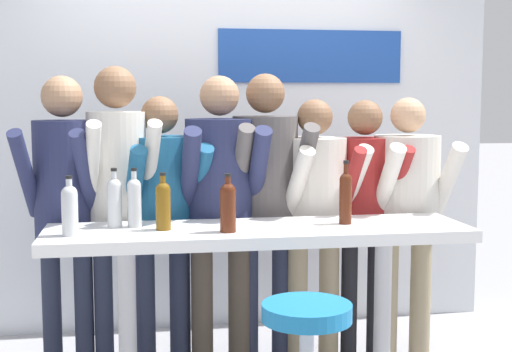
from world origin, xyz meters
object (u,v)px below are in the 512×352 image
person_center (220,193)px  person_far_left (64,194)px  wine_bottle_5 (134,200)px  wine_bottle_3 (163,203)px  wine_bottle_4 (70,208)px  person_rightmost (407,202)px  person_far_right (364,200)px  person_left (118,186)px  wine_bottle_0 (346,196)px  person_right (315,204)px  wine_bottle_1 (228,205)px  wine_bottle_2 (114,200)px  person_center_left (161,206)px  person_center_right (266,189)px  tasting_table (259,258)px

person_center → person_far_left: bearing=178.0°
wine_bottle_5 → wine_bottle_3: bearing=-34.7°
wine_bottle_4 → wine_bottle_5: wine_bottle_5 is taller
person_far_left → person_rightmost: person_far_left is taller
person_far_right → wine_bottle_5: 1.41m
person_left → wine_bottle_5: 0.38m
person_far_right → wine_bottle_0: (-0.27, -0.51, 0.10)m
person_far_left → person_far_right: size_ratio=1.08×
person_right → wine_bottle_5: person_right is taller
person_center → wine_bottle_1: bearing=-94.9°
wine_bottle_0 → wine_bottle_5: wine_bottle_0 is taller
person_left → person_far_right: person_left is taller
person_far_left → wine_bottle_1: 1.01m
person_far_right → person_rightmost: (0.25, -0.03, -0.01)m
wine_bottle_0 → wine_bottle_3: 0.93m
wine_bottle_2 → wine_bottle_3: 0.26m
person_center_left → person_center: (0.33, -0.03, 0.07)m
person_left → wine_bottle_4: 0.58m
person_far_right → person_center_left: bearing=176.4°
person_rightmost → wine_bottle_4: person_rightmost is taller
person_center_left → person_rightmost: person_center_left is taller
person_far_right → wine_bottle_0: bearing=-122.4°
wine_bottle_2 → wine_bottle_3: bearing=-24.1°
person_far_left → person_center_left: (0.53, 0.03, -0.09)m
person_rightmost → wine_bottle_1: 1.30m
person_center → wine_bottle_3: 0.58m
person_center_right → wine_bottle_3: 0.80m
person_right → tasting_table: bearing=-140.3°
wine_bottle_3 → person_far_right: bearing=23.7°
person_center_left → person_right: bearing=-11.1°
person_left → person_center_right: size_ratio=1.02×
person_far_left → person_center_right: person_center_right is taller
person_center_right → person_far_left: bearing=178.8°
person_right → wine_bottle_2: bearing=-171.5°
person_far_left → person_left: person_left is taller
wine_bottle_0 → wine_bottle_4: (-1.37, -0.10, -0.01)m
person_rightmost → wine_bottle_2: (-1.69, -0.39, 0.10)m
wine_bottle_2 → wine_bottle_3: wine_bottle_2 is taller
person_center → person_far_right: (0.87, 0.06, -0.07)m
wine_bottle_1 → person_right: bearing=46.4°
person_far_left → person_center: 0.86m
person_right → wine_bottle_4: bearing=-167.1°
wine_bottle_2 → person_left: bearing=89.1°
person_left → wine_bottle_5: bearing=-85.3°
wine_bottle_5 → wine_bottle_0: bearing=-4.2°
tasting_table → wine_bottle_5: size_ratio=7.11×
tasting_table → person_center_right: bearing=76.2°
person_far_left → person_center_left: size_ratio=1.07×
person_far_left → wine_bottle_0: (1.45, -0.45, 0.02)m
person_center → person_right: (0.56, 0.04, -0.08)m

